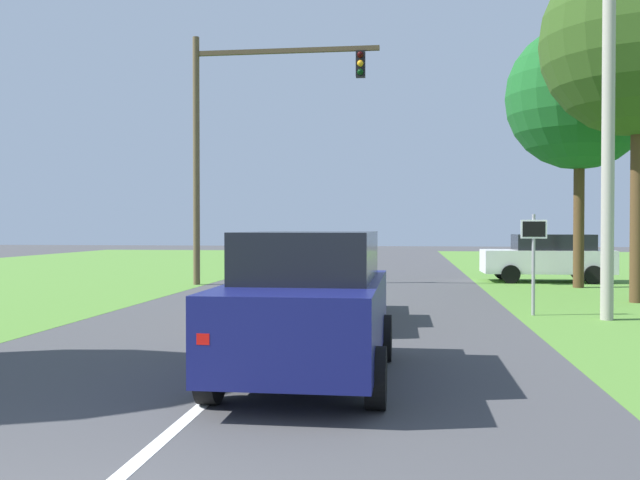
# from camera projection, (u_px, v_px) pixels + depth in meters

# --- Properties ---
(ground_plane) EXTENTS (120.00, 120.00, 0.00)m
(ground_plane) POSITION_uv_depth(u_px,v_px,m) (299.00, 321.00, 15.23)
(ground_plane) COLOR #424244
(red_suv_near) EXTENTS (2.20, 4.63, 2.02)m
(red_suv_near) POSITION_uv_depth(u_px,v_px,m) (310.00, 302.00, 9.48)
(red_suv_near) COLOR navy
(red_suv_near) RESTS_ON ground_plane
(pickup_truck_lead) EXTENTS (2.29, 5.39, 1.85)m
(pickup_truck_lead) POSITION_uv_depth(u_px,v_px,m) (311.00, 278.00, 15.34)
(pickup_truck_lead) COLOR tan
(pickup_truck_lead) RESTS_ON ground_plane
(traffic_light) EXTENTS (6.69, 0.40, 8.89)m
(traffic_light) POSITION_uv_depth(u_px,v_px,m) (238.00, 125.00, 24.62)
(traffic_light) COLOR brown
(traffic_light) RESTS_ON ground_plane
(keep_moving_sign) EXTENTS (0.60, 0.09, 2.38)m
(keep_moving_sign) POSITION_uv_depth(u_px,v_px,m) (534.00, 251.00, 16.23)
(keep_moving_sign) COLOR gray
(keep_moving_sign) RESTS_ON ground_plane
(oak_tree_right) EXTENTS (4.98, 4.98, 9.03)m
(oak_tree_right) POSITION_uv_depth(u_px,v_px,m) (580.00, 97.00, 23.57)
(oak_tree_right) COLOR #4C351E
(oak_tree_right) RESTS_ON ground_plane
(crossing_suv_far) EXTENTS (4.78, 2.20, 1.80)m
(crossing_suv_far) POSITION_uv_depth(u_px,v_px,m) (548.00, 257.00, 26.22)
(crossing_suv_far) COLOR silver
(crossing_suv_far) RESTS_ON ground_plane
(utility_pole_right) EXTENTS (0.28, 0.28, 9.73)m
(utility_pole_right) POSITION_uv_depth(u_px,v_px,m) (608.00, 102.00, 15.37)
(utility_pole_right) COLOR #9E998E
(utility_pole_right) RESTS_ON ground_plane
(extra_tree_1) EXTENTS (5.26, 5.26, 9.84)m
(extra_tree_1) POSITION_uv_depth(u_px,v_px,m) (638.00, 40.00, 18.86)
(extra_tree_1) COLOR #4C351E
(extra_tree_1) RESTS_ON ground_plane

